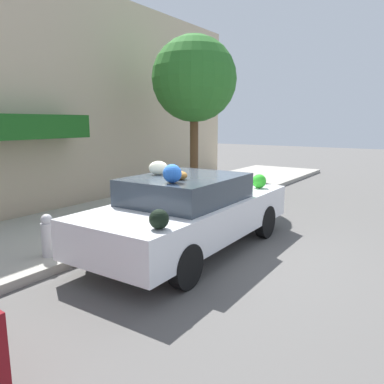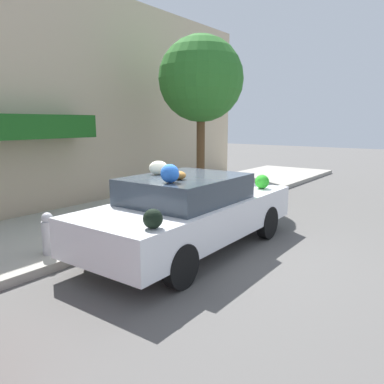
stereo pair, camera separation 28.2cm
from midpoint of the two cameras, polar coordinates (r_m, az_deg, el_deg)
ground_plane at (r=6.87m, az=1.45°, el=-8.75°), size 60.00×60.00×0.00m
sidewalk_curb at (r=8.62m, az=-13.39°, el=-4.52°), size 24.00×3.20×0.14m
building_facade at (r=10.15m, az=-22.60°, el=13.39°), size 18.00×1.20×5.91m
street_tree at (r=10.95m, az=2.14°, el=16.73°), size 2.39×2.39×4.52m
fire_hydrant at (r=6.52m, az=-19.92°, el=-6.00°), size 0.20×0.20×0.70m
art_car at (r=6.67m, az=1.09°, el=-2.79°), size 4.57×1.89×1.65m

